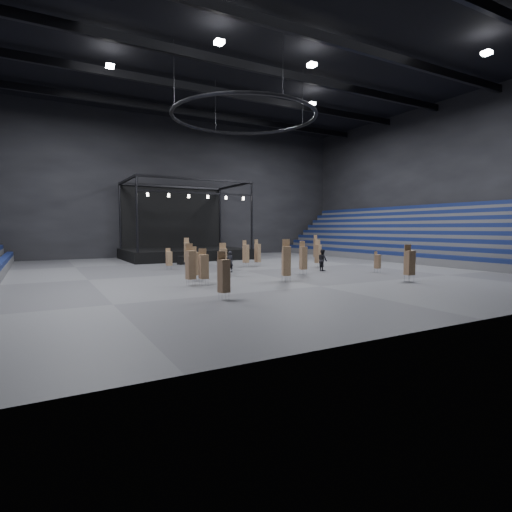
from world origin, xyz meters
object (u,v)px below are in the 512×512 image
chair_stack_11 (246,253)px  chair_stack_13 (317,248)px  stage (183,246)px  flight_case_right (225,258)px  man_center (230,262)px  chair_stack_15 (191,264)px  chair_stack_6 (409,262)px  chair_stack_7 (286,251)px  chair_stack_10 (303,257)px  crew_member (323,260)px  chair_stack_3 (286,260)px  chair_stack_4 (257,253)px  chair_stack_12 (195,263)px  chair_stack_2 (318,253)px  chair_stack_8 (223,259)px  flight_case_left (184,260)px  chair_stack_9 (169,258)px  chair_stack_5 (204,266)px  chair_stack_1 (187,252)px  flight_case_mid (196,259)px  chair_stack_16 (224,275)px  chair_stack_0 (286,265)px

chair_stack_11 → chair_stack_13: bearing=-4.4°
stage → chair_stack_11: stage is taller
chair_stack_11 → flight_case_right: bearing=67.1°
stage → man_center: stage is taller
chair_stack_13 → man_center: (-13.54, -5.90, -0.59)m
chair_stack_15 → flight_case_right: bearing=50.9°
chair_stack_6 → chair_stack_7: bearing=95.6°
chair_stack_10 → crew_member: size_ratio=1.43×
chair_stack_3 → chair_stack_11: size_ratio=1.17×
chair_stack_10 → man_center: size_ratio=1.48×
chair_stack_4 → chair_stack_7: chair_stack_4 is taller
chair_stack_4 → chair_stack_12: size_ratio=1.07×
chair_stack_2 → chair_stack_13: 7.14m
chair_stack_15 → crew_member: 13.44m
chair_stack_8 → man_center: chair_stack_8 is taller
stage → chair_stack_2: bearing=-65.1°
flight_case_left → chair_stack_9: size_ratio=0.67×
chair_stack_5 → chair_stack_9: bearing=89.0°
chair_stack_2 → chair_stack_4: bearing=130.7°
chair_stack_3 → chair_stack_13: bearing=69.6°
chair_stack_1 → chair_stack_5: size_ratio=1.15×
flight_case_mid → chair_stack_1: chair_stack_1 is taller
chair_stack_15 → chair_stack_3: bearing=-20.6°
chair_stack_1 → chair_stack_13: size_ratio=0.94×
chair_stack_16 → chair_stack_12: bearing=70.2°
chair_stack_4 → chair_stack_8: chair_stack_4 is taller
chair_stack_6 → flight_case_left: bearing=123.8°
flight_case_left → flight_case_mid: (1.73, 1.05, -0.07)m
chair_stack_9 → chair_stack_10: (8.30, -8.63, 0.33)m
chair_stack_0 → chair_stack_8: 5.52m
chair_stack_6 → chair_stack_15: chair_stack_15 is taller
chair_stack_16 → chair_stack_15: bearing=76.9°
chair_stack_1 → chair_stack_10: chair_stack_1 is taller
chair_stack_2 → chair_stack_7: chair_stack_2 is taller
chair_stack_1 → chair_stack_2: 12.63m
chair_stack_0 → chair_stack_15: size_ratio=0.78×
chair_stack_3 → chair_stack_9: bearing=135.1°
chair_stack_0 → chair_stack_5: 5.84m
chair_stack_5 → crew_member: bearing=19.2°
chair_stack_4 → stage: bearing=86.5°
flight_case_left → chair_stack_0: bearing=-82.7°
chair_stack_0 → chair_stack_13: size_ratio=0.73×
stage → chair_stack_10: size_ratio=5.28×
chair_stack_1 → chair_stack_13: 14.84m
chair_stack_1 → chair_stack_2: size_ratio=1.08×
chair_stack_5 → chair_stack_16: (-1.05, -5.44, 0.03)m
chair_stack_11 → chair_stack_16: size_ratio=1.01×
chair_stack_1 → chair_stack_9: size_ratio=1.44×
flight_case_mid → chair_stack_3: bearing=-89.8°
chair_stack_1 → chair_stack_3: 14.56m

